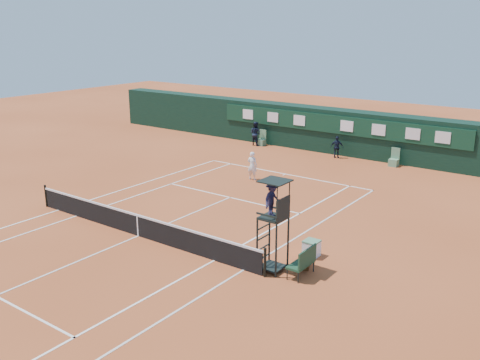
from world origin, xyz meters
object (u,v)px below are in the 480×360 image
at_px(umpire_chair, 273,206).
at_px(player_bench, 304,261).
at_px(player, 252,166).
at_px(cooler, 311,248).
at_px(tennis_net, 138,225).

distance_m(umpire_chair, player_bench, 2.21).
bearing_deg(player, cooler, 130.27).
height_order(umpire_chair, cooler, umpire_chair).
bearing_deg(tennis_net, player, 95.63).
height_order(tennis_net, player, player).
relative_size(umpire_chair, player_bench, 2.85).
xyz_separation_m(tennis_net, player, (-0.97, 9.79, 0.31)).
distance_m(umpire_chair, player, 11.85).
relative_size(player_bench, cooler, 1.86).
xyz_separation_m(player_bench, player, (-8.45, 8.97, 0.22)).
relative_size(umpire_chair, player, 2.09).
bearing_deg(cooler, player, 137.16).
height_order(player_bench, cooler, player_bench).
xyz_separation_m(cooler, player, (-7.85, 7.28, 0.49)).
bearing_deg(umpire_chair, player, 128.37).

